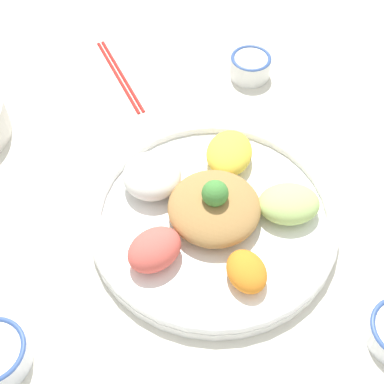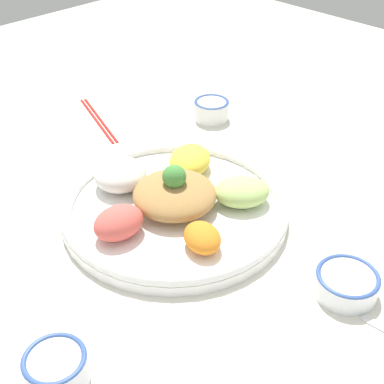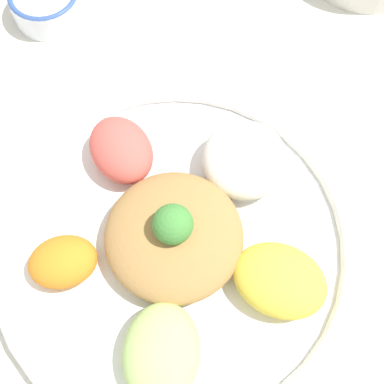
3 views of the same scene
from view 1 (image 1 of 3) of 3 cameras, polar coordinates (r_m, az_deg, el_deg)
name	(u,v)px [view 1 (image 1 of 3)]	position (r m, az deg, el deg)	size (l,w,h in m)	color
ground_plane	(218,231)	(0.89, 2.82, -4.23)	(2.40, 2.40, 0.00)	silver
salad_platter	(213,212)	(0.88, 2.21, -2.19)	(0.41, 0.41, 0.11)	white
sauce_bowl_red	(250,65)	(1.14, 6.25, 13.28)	(0.08, 0.08, 0.05)	white
chopsticks_pair_near	(120,75)	(1.15, -7.72, 12.27)	(0.23, 0.09, 0.01)	red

